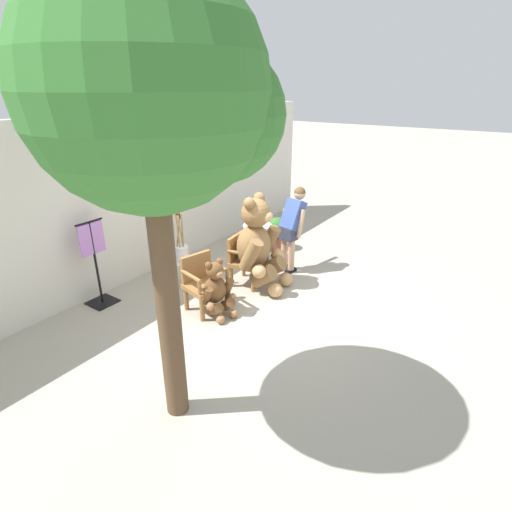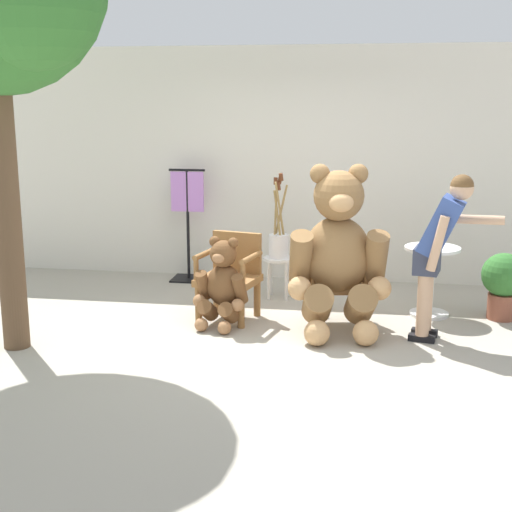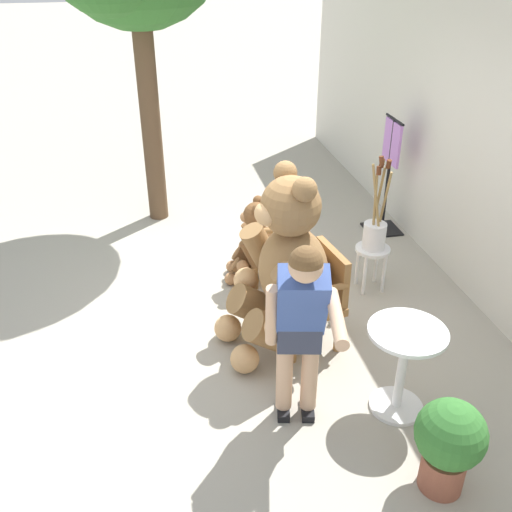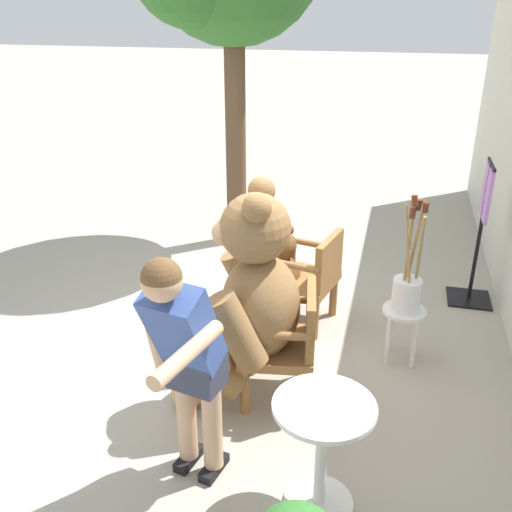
# 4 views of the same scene
# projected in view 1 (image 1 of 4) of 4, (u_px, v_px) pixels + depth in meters

# --- Properties ---
(ground_plane) EXTENTS (60.00, 60.00, 0.00)m
(ground_plane) POSITION_uv_depth(u_px,v_px,m) (256.00, 305.00, 6.29)
(ground_plane) COLOR #A8A091
(back_wall) EXTENTS (10.00, 0.16, 2.80)m
(back_wall) POSITION_uv_depth(u_px,v_px,m) (144.00, 196.00, 6.99)
(back_wall) COLOR silver
(back_wall) RESTS_ON ground
(wooden_chair_left) EXTENTS (0.66, 0.63, 0.86)m
(wooden_chair_left) POSITION_uv_depth(u_px,v_px,m) (203.00, 281.00, 6.02)
(wooden_chair_left) COLOR olive
(wooden_chair_left) RESTS_ON ground
(wooden_chair_right) EXTENTS (0.63, 0.60, 0.86)m
(wooden_chair_right) POSITION_uv_depth(u_px,v_px,m) (245.00, 258.00, 6.82)
(wooden_chair_right) COLOR olive
(wooden_chair_right) RESTS_ON ground
(teddy_bear_large) EXTENTS (0.98, 0.97, 1.60)m
(teddy_bear_large) POSITION_uv_depth(u_px,v_px,m) (258.00, 244.00, 6.57)
(teddy_bear_large) COLOR olive
(teddy_bear_large) RESTS_ON ground
(teddy_bear_small) EXTENTS (0.55, 0.55, 0.89)m
(teddy_bear_small) POSITION_uv_depth(u_px,v_px,m) (217.00, 289.00, 5.87)
(teddy_bear_small) COLOR brown
(teddy_bear_small) RESTS_ON ground
(person_visitor) EXTENTS (0.82, 0.48, 1.54)m
(person_visitor) POSITION_uv_depth(u_px,v_px,m) (292.00, 223.00, 7.15)
(person_visitor) COLOR black
(person_visitor) RESTS_ON ground
(white_stool) EXTENTS (0.34, 0.34, 0.46)m
(white_stool) POSITION_uv_depth(u_px,v_px,m) (183.00, 266.00, 6.78)
(white_stool) COLOR white
(white_stool) RESTS_ON ground
(brush_bucket) EXTENTS (0.22, 0.22, 0.94)m
(brush_bucket) POSITION_uv_depth(u_px,v_px,m) (182.00, 250.00, 6.66)
(brush_bucket) COLOR white
(brush_bucket) RESTS_ON white_stool
(round_side_table) EXTENTS (0.56, 0.56, 0.72)m
(round_side_table) POSITION_uv_depth(u_px,v_px,m) (257.00, 238.00, 7.75)
(round_side_table) COLOR white
(round_side_table) RESTS_ON ground
(patio_tree) EXTENTS (2.02, 1.93, 4.13)m
(patio_tree) POSITION_uv_depth(u_px,v_px,m) (160.00, 99.00, 3.10)
(patio_tree) COLOR brown
(patio_tree) RESTS_ON ground
(potted_plant) EXTENTS (0.44, 0.44, 0.68)m
(potted_plant) POSITION_uv_depth(u_px,v_px,m) (277.00, 231.00, 8.30)
(potted_plant) COLOR brown
(potted_plant) RESTS_ON ground
(clothing_display_stand) EXTENTS (0.44, 0.40, 1.36)m
(clothing_display_stand) POSITION_uv_depth(u_px,v_px,m) (96.00, 261.00, 6.07)
(clothing_display_stand) COLOR black
(clothing_display_stand) RESTS_ON ground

